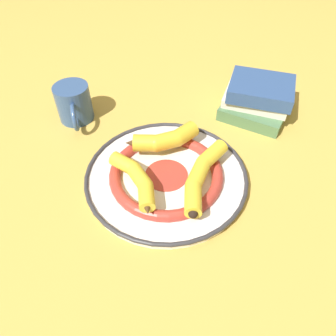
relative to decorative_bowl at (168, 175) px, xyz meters
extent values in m
plane|color=gold|center=(0.03, 0.00, -0.01)|extent=(2.80, 2.80, 0.00)
cylinder|color=white|center=(0.00, 0.00, -0.01)|extent=(0.34, 0.34, 0.01)
torus|color=#AD382D|center=(0.00, 0.00, 0.01)|extent=(0.24, 0.24, 0.02)
cylinder|color=#AD382D|center=(0.00, 0.00, 0.00)|extent=(0.09, 0.09, 0.00)
torus|color=#333338|center=(0.00, 0.00, 0.00)|extent=(0.35, 0.35, 0.01)
cylinder|color=yellow|center=(0.03, 0.09, 0.03)|extent=(0.05, 0.07, 0.03)
cylinder|color=yellow|center=(0.06, 0.03, 0.03)|extent=(0.06, 0.07, 0.03)
cylinder|color=yellow|center=(0.10, -0.02, 0.03)|extent=(0.07, 0.07, 0.03)
sphere|color=yellow|center=(0.04, 0.06, 0.03)|extent=(0.03, 0.03, 0.03)
sphere|color=yellow|center=(0.08, 0.00, 0.03)|extent=(0.03, 0.03, 0.03)
cone|color=#472D19|center=(0.03, 0.13, 0.03)|extent=(0.03, 0.03, 0.02)
sphere|color=black|center=(0.13, -0.04, 0.03)|extent=(0.02, 0.02, 0.02)
cylinder|color=yellow|center=(0.04, -0.08, 0.03)|extent=(0.06, 0.05, 0.03)
cylinder|color=yellow|center=(-0.01, -0.07, 0.03)|extent=(0.06, 0.04, 0.03)
cylinder|color=yellow|center=(-0.06, -0.07, 0.03)|extent=(0.06, 0.05, 0.03)
sphere|color=yellow|center=(0.02, -0.07, 0.03)|extent=(0.03, 0.03, 0.03)
sphere|color=yellow|center=(-0.03, -0.06, 0.03)|extent=(0.03, 0.03, 0.03)
cone|color=#472D19|center=(0.07, -0.10, 0.03)|extent=(0.04, 0.03, 0.02)
sphere|color=black|center=(-0.08, -0.08, 0.03)|extent=(0.02, 0.02, 0.02)
cylinder|color=gold|center=(-0.08, -0.01, 0.04)|extent=(0.06, 0.06, 0.04)
cylinder|color=gold|center=(-0.06, 0.04, 0.04)|extent=(0.05, 0.06, 0.04)
cylinder|color=gold|center=(-0.05, 0.09, 0.04)|extent=(0.04, 0.05, 0.04)
sphere|color=gold|center=(-0.06, 0.01, 0.04)|extent=(0.04, 0.04, 0.04)
sphere|color=gold|center=(-0.05, 0.06, 0.04)|extent=(0.04, 0.04, 0.04)
cone|color=#472D19|center=(-0.09, -0.03, 0.04)|extent=(0.04, 0.04, 0.03)
sphere|color=black|center=(-0.05, 0.11, 0.04)|extent=(0.02, 0.02, 0.02)
cube|color=#4C754C|center=(-0.05, 0.33, 0.00)|extent=(0.21, 0.21, 0.03)
cube|color=white|center=(-0.06, 0.33, 0.00)|extent=(0.20, 0.20, 0.03)
cube|color=silver|center=(-0.06, 0.33, 0.03)|extent=(0.20, 0.18, 0.02)
cube|color=white|center=(-0.06, 0.32, 0.03)|extent=(0.19, 0.17, 0.02)
cube|color=#2D4C84|center=(-0.05, 0.33, 0.06)|extent=(0.20, 0.20, 0.03)
cube|color=white|center=(-0.06, 0.33, 0.06)|extent=(0.19, 0.19, 0.03)
cylinder|color=#335184|center=(-0.31, -0.06, 0.03)|extent=(0.09, 0.09, 0.09)
cylinder|color=#331C0F|center=(-0.31, -0.06, 0.07)|extent=(0.07, 0.07, 0.01)
torus|color=#335184|center=(-0.26, -0.09, 0.03)|extent=(0.07, 0.04, 0.07)
camera|label=1|loc=(0.38, -0.28, 0.52)|focal=35.00mm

